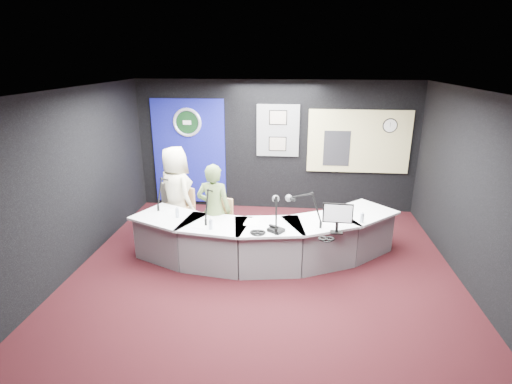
# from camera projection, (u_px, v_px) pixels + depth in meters

# --- Properties ---
(ground) EXTENTS (6.00, 6.00, 0.00)m
(ground) POSITION_uv_depth(u_px,v_px,m) (264.00, 275.00, 6.23)
(ground) COLOR black
(ground) RESTS_ON ground
(ceiling) EXTENTS (6.00, 6.00, 0.02)m
(ceiling) POSITION_uv_depth(u_px,v_px,m) (265.00, 91.00, 5.33)
(ceiling) COLOR silver
(ceiling) RESTS_ON ground
(wall_back) EXTENTS (6.00, 0.02, 2.80)m
(wall_back) POSITION_uv_depth(u_px,v_px,m) (275.00, 147.00, 8.60)
(wall_back) COLOR black
(wall_back) RESTS_ON ground
(wall_front) EXTENTS (6.00, 0.02, 2.80)m
(wall_front) POSITION_uv_depth(u_px,v_px,m) (232.00, 319.00, 2.95)
(wall_front) COLOR black
(wall_front) RESTS_ON ground
(wall_left) EXTENTS (0.02, 6.00, 2.80)m
(wall_left) POSITION_uv_depth(u_px,v_px,m) (68.00, 184.00, 6.06)
(wall_left) COLOR black
(wall_left) RESTS_ON ground
(wall_right) EXTENTS (0.02, 6.00, 2.80)m
(wall_right) POSITION_uv_depth(u_px,v_px,m) (481.00, 197.00, 5.50)
(wall_right) COLOR black
(wall_right) RESTS_ON ground
(broadcast_desk) EXTENTS (4.50, 1.90, 0.75)m
(broadcast_desk) POSITION_uv_depth(u_px,v_px,m) (263.00, 238.00, 6.63)
(broadcast_desk) COLOR silver
(broadcast_desk) RESTS_ON ground
(backdrop_panel) EXTENTS (1.60, 0.05, 2.30)m
(backdrop_panel) POSITION_uv_depth(u_px,v_px,m) (189.00, 152.00, 8.80)
(backdrop_panel) COLOR navy
(backdrop_panel) RESTS_ON wall_back
(agency_seal) EXTENTS (0.63, 0.07, 0.63)m
(agency_seal) POSITION_uv_depth(u_px,v_px,m) (187.00, 122.00, 8.56)
(agency_seal) COLOR silver
(agency_seal) RESTS_ON backdrop_panel
(seal_center) EXTENTS (0.48, 0.01, 0.48)m
(seal_center) POSITION_uv_depth(u_px,v_px,m) (187.00, 122.00, 8.56)
(seal_center) COLOR black
(seal_center) RESTS_ON backdrop_panel
(pinboard) EXTENTS (0.90, 0.04, 1.10)m
(pinboard) POSITION_uv_depth(u_px,v_px,m) (278.00, 131.00, 8.46)
(pinboard) COLOR slate
(pinboard) RESTS_ON wall_back
(framed_photo_upper) EXTENTS (0.34, 0.02, 0.27)m
(framed_photo_upper) POSITION_uv_depth(u_px,v_px,m) (278.00, 118.00, 8.34)
(framed_photo_upper) COLOR gray
(framed_photo_upper) RESTS_ON pinboard
(framed_photo_lower) EXTENTS (0.34, 0.02, 0.27)m
(framed_photo_lower) POSITION_uv_depth(u_px,v_px,m) (278.00, 144.00, 8.52)
(framed_photo_lower) COLOR gray
(framed_photo_lower) RESTS_ON pinboard
(booth_window_frame) EXTENTS (2.12, 0.06, 1.32)m
(booth_window_frame) POSITION_uv_depth(u_px,v_px,m) (359.00, 142.00, 8.36)
(booth_window_frame) COLOR #CEC381
(booth_window_frame) RESTS_ON wall_back
(booth_glow) EXTENTS (2.00, 0.02, 1.20)m
(booth_glow) POSITION_uv_depth(u_px,v_px,m) (359.00, 142.00, 8.35)
(booth_glow) COLOR beige
(booth_glow) RESTS_ON booth_window_frame
(equipment_rack) EXTENTS (0.55, 0.02, 0.75)m
(equipment_rack) POSITION_uv_depth(u_px,v_px,m) (337.00, 148.00, 8.42)
(equipment_rack) COLOR black
(equipment_rack) RESTS_ON booth_window_frame
(wall_clock) EXTENTS (0.28, 0.01, 0.28)m
(wall_clock) POSITION_uv_depth(u_px,v_px,m) (390.00, 126.00, 8.17)
(wall_clock) COLOR white
(wall_clock) RESTS_ON booth_window_frame
(armchair_left) EXTENTS (0.69, 0.69, 0.88)m
(armchair_left) POSITION_uv_depth(u_px,v_px,m) (178.00, 216.00, 7.41)
(armchair_left) COLOR tan
(armchair_left) RESTS_ON ground
(armchair_right) EXTENTS (0.60, 0.60, 0.86)m
(armchair_right) POSITION_uv_depth(u_px,v_px,m) (215.00, 231.00, 6.79)
(armchair_right) COLOR tan
(armchair_right) RESTS_ON ground
(draped_jacket) EXTENTS (0.47, 0.37, 0.70)m
(draped_jacket) POSITION_uv_depth(u_px,v_px,m) (172.00, 202.00, 7.56)
(draped_jacket) COLOR #666256
(draped_jacket) RESTS_ON armchair_left
(person_man) EXTENTS (1.00, 0.98, 1.74)m
(person_man) POSITION_uv_depth(u_px,v_px,m) (176.00, 194.00, 7.27)
(person_man) COLOR beige
(person_man) RESTS_ON ground
(person_woman) EXTENTS (0.62, 0.44, 1.60)m
(person_woman) POSITION_uv_depth(u_px,v_px,m) (214.00, 210.00, 6.67)
(person_woman) COLOR #526635
(person_woman) RESTS_ON ground
(computer_monitor) EXTENTS (0.40, 0.04, 0.27)m
(computer_monitor) POSITION_uv_depth(u_px,v_px,m) (338.00, 213.00, 5.84)
(computer_monitor) COLOR black
(computer_monitor) RESTS_ON broadcast_desk
(desk_phone) EXTENTS (0.28, 0.27, 0.05)m
(desk_phone) POSITION_uv_depth(u_px,v_px,m) (276.00, 230.00, 5.98)
(desk_phone) COLOR black
(desk_phone) RESTS_ON broadcast_desk
(headphones_near) EXTENTS (0.20, 0.20, 0.03)m
(headphones_near) POSITION_uv_depth(u_px,v_px,m) (326.00, 239.00, 5.71)
(headphones_near) COLOR black
(headphones_near) RESTS_ON broadcast_desk
(headphones_far) EXTENTS (0.24, 0.24, 0.04)m
(headphones_far) POSITION_uv_depth(u_px,v_px,m) (258.00, 232.00, 5.92)
(headphones_far) COLOR black
(headphones_far) RESTS_ON broadcast_desk
(paper_stack) EXTENTS (0.29, 0.36, 0.00)m
(paper_stack) POSITION_uv_depth(u_px,v_px,m) (201.00, 224.00, 6.24)
(paper_stack) COLOR white
(paper_stack) RESTS_ON broadcast_desk
(notepad) EXTENTS (0.26, 0.34, 0.00)m
(notepad) POSITION_uv_depth(u_px,v_px,m) (252.00, 222.00, 6.33)
(notepad) COLOR white
(notepad) RESTS_ON broadcast_desk
(boom_mic_a) EXTENTS (0.24, 0.73, 0.60)m
(boom_mic_a) POSITION_uv_depth(u_px,v_px,m) (166.00, 189.00, 6.98)
(boom_mic_a) COLOR black
(boom_mic_a) RESTS_ON broadcast_desk
(boom_mic_b) EXTENTS (0.17, 0.74, 0.60)m
(boom_mic_b) POSITION_uv_depth(u_px,v_px,m) (211.00, 201.00, 6.40)
(boom_mic_b) COLOR black
(boom_mic_b) RESTS_ON broadcast_desk
(boom_mic_c) EXTENTS (0.16, 0.74, 0.60)m
(boom_mic_c) POSITION_uv_depth(u_px,v_px,m) (276.00, 208.00, 6.08)
(boom_mic_c) COLOR black
(boom_mic_c) RESTS_ON broadcast_desk
(boom_mic_d) EXTENTS (0.62, 0.48, 0.60)m
(boom_mic_d) POSITION_uv_depth(u_px,v_px,m) (305.00, 205.00, 6.21)
(boom_mic_d) COLOR black
(boom_mic_d) RESTS_ON broadcast_desk
(water_bottles) EXTENTS (3.03, 0.63, 0.18)m
(water_bottles) POSITION_uv_depth(u_px,v_px,m) (267.00, 219.00, 6.23)
(water_bottles) COLOR silver
(water_bottles) RESTS_ON broadcast_desk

